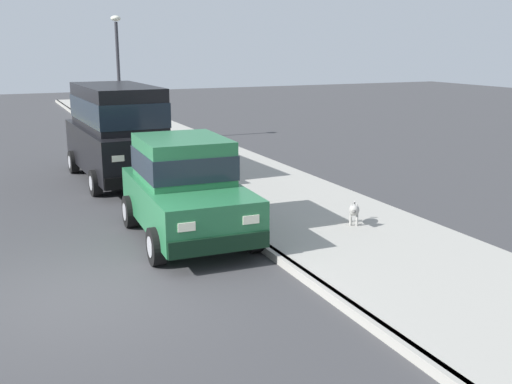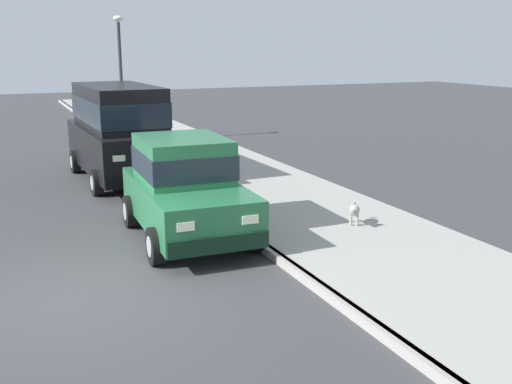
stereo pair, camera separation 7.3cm
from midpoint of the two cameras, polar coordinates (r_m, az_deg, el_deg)
name	(u,v)px [view 2 (the right image)]	position (r m, az deg, el deg)	size (l,w,h in m)	color
ground_plane	(84,296)	(9.17, -15.79, -9.47)	(80.00, 80.00, 0.00)	#38383A
curb	(282,260)	(10.02, 2.67, -6.49)	(0.16, 64.00, 0.14)	gray
sidewalk	(373,246)	(10.90, 11.20, -5.05)	(3.60, 64.00, 0.14)	#99968E
car_green_hatchback	(185,187)	(11.24, -6.51, 0.50)	(2.06, 3.86, 1.88)	#23663D
car_black_van	(119,128)	(16.39, -12.72, 5.91)	(2.25, 4.96, 2.52)	black
dog_grey	(354,210)	(11.77, 9.47, -1.74)	(0.48, 0.66, 0.49)	#999691
street_lamp	(120,63)	(22.94, -12.63, 11.86)	(0.36, 0.36, 4.42)	#2D2D33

